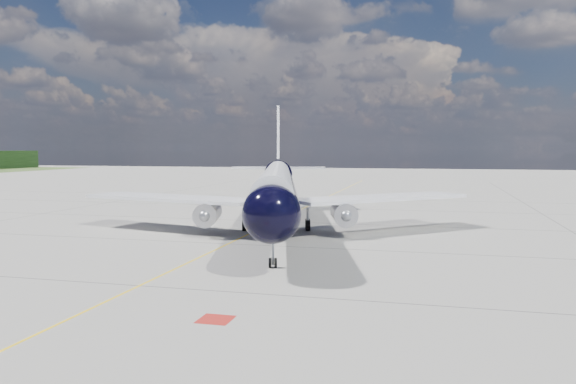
{
  "coord_description": "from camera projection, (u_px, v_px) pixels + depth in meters",
  "views": [
    {
      "loc": [
        16.6,
        -34.43,
        8.14
      ],
      "look_at": [
        3.6,
        16.48,
        4.0
      ],
      "focal_mm": 35.0,
      "sensor_mm": 36.0,
      "label": 1
    }
  ],
  "objects": [
    {
      "name": "ground",
      "position": [
        287.0,
        216.0,
        66.97
      ],
      "size": [
        320.0,
        320.0,
        0.0
      ],
      "primitive_type": "plane",
      "color": "gray",
      "rests_on": "ground"
    },
    {
      "name": "taxiway_centerline",
      "position": [
        276.0,
        221.0,
        62.14
      ],
      "size": [
        0.16,
        160.0,
        0.01
      ],
      "primitive_type": "cube",
      "color": "yellow",
      "rests_on": "ground"
    },
    {
      "name": "red_marking",
      "position": [
        216.0,
        319.0,
        26.66
      ],
      "size": [
        1.6,
        1.6,
        0.01
      ],
      "primitive_type": "cube",
      "color": "maroon",
      "rests_on": "ground"
    },
    {
      "name": "main_airliner",
      "position": [
        276.0,
        187.0,
        55.12
      ],
      "size": [
        37.87,
        46.89,
        13.76
      ],
      "rotation": [
        0.0,
        0.0,
        0.26
      ],
      "color": "black",
      "rests_on": "ground"
    }
  ]
}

